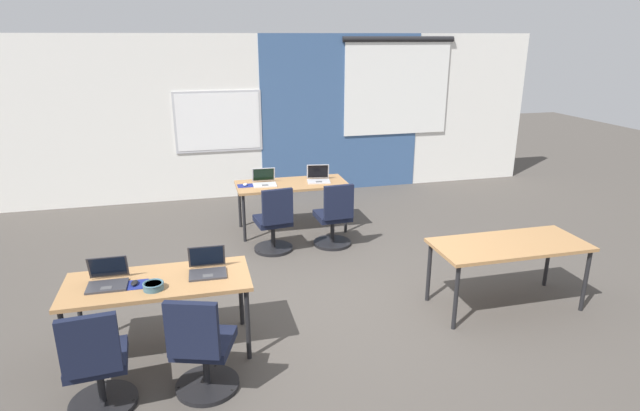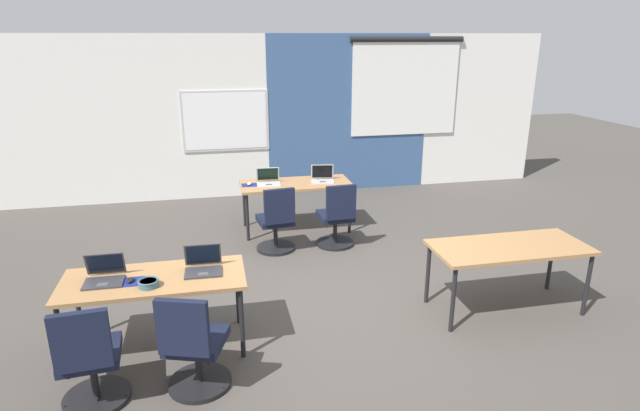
{
  "view_description": "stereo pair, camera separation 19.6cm",
  "coord_description": "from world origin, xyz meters",
  "views": [
    {
      "loc": [
        -1.37,
        -4.94,
        2.77
      ],
      "look_at": [
        -0.0,
        0.5,
        0.92
      ],
      "focal_mm": 29.08,
      "sensor_mm": 36.0,
      "label": 1
    },
    {
      "loc": [
        -1.18,
        -4.98,
        2.77
      ],
      "look_at": [
        -0.0,
        0.5,
        0.92
      ],
      "focal_mm": 29.08,
      "sensor_mm": 36.0,
      "label": 2
    }
  ],
  "objects": [
    {
      "name": "chair_near_left_inner",
      "position": [
        -1.41,
        -1.29,
        0.38
      ],
      "size": [
        0.56,
        0.61,
        0.92
      ],
      "rotation": [
        0.0,
        0.0,
        2.82
      ],
      "color": "black",
      "rests_on": "ground"
    },
    {
      "name": "desk_near_right",
      "position": [
        1.75,
        -0.6,
        0.66
      ],
      "size": [
        1.6,
        0.7,
        0.72
      ],
      "color": "#A37547",
      "rests_on": "ground"
    },
    {
      "name": "laptop_near_left_end",
      "position": [
        -2.16,
        -0.58,
        0.77
      ],
      "size": [
        0.33,
        0.3,
        0.23
      ],
      "rotation": [
        0.0,
        0.0,
        -0.01
      ],
      "color": "#333338",
      "rests_on": "desk_near_left"
    },
    {
      "name": "chair_far_left",
      "position": [
        -0.39,
        1.43,
        0.38
      ],
      "size": [
        0.52,
        0.56,
        0.92
      ],
      "rotation": [
        0.0,
        0.0,
        3.27
      ],
      "color": "black",
      "rests_on": "ground"
    },
    {
      "name": "back_wall_assembly",
      "position": [
        0.05,
        4.2,
        1.41
      ],
      "size": [
        10.0,
        0.27,
        2.8
      ],
      "color": "silver",
      "rests_on": "ground"
    },
    {
      "name": "snack_bowl",
      "position": [
        -1.77,
        -0.77,
        0.76
      ],
      "size": [
        0.18,
        0.18,
        0.06
      ],
      "color": "#3D6070",
      "rests_on": "desk_near_left"
    },
    {
      "name": "ground_plane",
      "position": [
        0.0,
        0.0,
        0.0
      ],
      "size": [
        24.0,
        24.0,
        0.0
      ],
      "color": "#47423D"
    },
    {
      "name": "mouse_far_left",
      "position": [
        -0.67,
        2.22,
        0.74
      ],
      "size": [
        0.08,
        0.11,
        0.03
      ],
      "color": "silver",
      "rests_on": "mousepad_far_left"
    },
    {
      "name": "chair_far_right",
      "position": [
        0.43,
        1.43,
        0.38
      ],
      "size": [
        0.52,
        0.55,
        0.92
      ],
      "rotation": [
        0.0,
        0.0,
        3.2
      ],
      "color": "black",
      "rests_on": "ground"
    },
    {
      "name": "desk_near_left",
      "position": [
        -1.75,
        -0.6,
        0.66
      ],
      "size": [
        1.6,
        0.7,
        0.72
      ],
      "color": "#A37547",
      "rests_on": "ground"
    },
    {
      "name": "laptop_far_right",
      "position": [
        0.4,
        2.21,
        0.77
      ],
      "size": [
        0.37,
        0.33,
        0.23
      ],
      "rotation": [
        0.0,
        0.0,
        -0.16
      ],
      "color": "#B7B7BC",
      "rests_on": "desk_far_center"
    },
    {
      "name": "mousepad_far_left",
      "position": [
        -0.67,
        2.22,
        0.72
      ],
      "size": [
        0.22,
        0.19,
        0.0
      ],
      "color": "navy",
      "rests_on": "desk_far_center"
    },
    {
      "name": "laptop_near_left_inner",
      "position": [
        -1.32,
        -0.55,
        0.77
      ],
      "size": [
        0.34,
        0.29,
        0.23
      ],
      "rotation": [
        0.0,
        0.0,
        -0.03
      ],
      "color": "#333338",
      "rests_on": "desk_near_left"
    },
    {
      "name": "desk_far_center",
      "position": [
        0.0,
        2.2,
        0.66
      ],
      "size": [
        1.6,
        0.7,
        0.72
      ],
      "color": "#A37547",
      "rests_on": "ground"
    },
    {
      "name": "laptop_far_left",
      "position": [
        -0.39,
        2.23,
        0.77
      ],
      "size": [
        0.35,
        0.32,
        0.23
      ],
      "rotation": [
        0.0,
        0.0,
        -0.05
      ],
      "color": "silver",
      "rests_on": "desk_far_center"
    },
    {
      "name": "mouse_near_left_end",
      "position": [
        -1.94,
        -0.65,
        0.74
      ],
      "size": [
        0.07,
        0.11,
        0.03
      ],
      "color": "black",
      "rests_on": "mousepad_near_left_end"
    },
    {
      "name": "mousepad_near_left_end",
      "position": [
        -1.94,
        -0.65,
        0.72
      ],
      "size": [
        0.22,
        0.19,
        0.0
      ],
      "color": "navy",
      "rests_on": "desk_near_left"
    },
    {
      "name": "chair_near_left_end",
      "position": [
        -2.19,
        -1.31,
        0.38
      ],
      "size": [
        0.52,
        0.55,
        0.92
      ],
      "rotation": [
        0.0,
        0.0,
        3.22
      ],
      "color": "black",
      "rests_on": "ground"
    }
  ]
}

